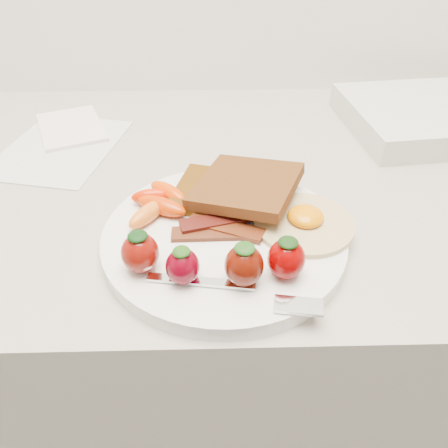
{
  "coord_description": "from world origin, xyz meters",
  "views": [
    {
      "loc": [
        -0.01,
        1.17,
        1.22
      ],
      "look_at": [
        0.0,
        1.54,
        0.93
      ],
      "focal_mm": 35.0,
      "sensor_mm": 36.0,
      "label": 1
    }
  ],
  "objects": [
    {
      "name": "counter",
      "position": [
        0.0,
        1.7,
        0.45
      ],
      "size": [
        2.0,
        0.6,
        0.9
      ],
      "primitive_type": "cube",
      "color": "gray",
      "rests_on": "ground"
    },
    {
      "name": "plate",
      "position": [
        0.0,
        1.54,
        0.91
      ],
      "size": [
        0.27,
        0.27,
        0.02
      ],
      "primitive_type": "cylinder",
      "color": "white",
      "rests_on": "counter"
    },
    {
      "name": "toast_lower",
      "position": [
        -0.01,
        1.61,
        0.93
      ],
      "size": [
        0.11,
        0.11,
        0.01
      ],
      "primitive_type": "cube",
      "rotation": [
        0.0,
        0.0,
        -0.27
      ],
      "color": "#491F06",
      "rests_on": "plate"
    },
    {
      "name": "toast_upper",
      "position": [
        0.03,
        1.6,
        0.94
      ],
      "size": [
        0.15,
        0.15,
        0.03
      ],
      "primitive_type": "cube",
      "rotation": [
        0.0,
        -0.1,
        -0.41
      ],
      "color": "#4A2C0D",
      "rests_on": "toast_lower"
    },
    {
      "name": "fried_egg",
      "position": [
        0.09,
        1.55,
        0.92
      ],
      "size": [
        0.15,
        0.15,
        0.02
      ],
      "color": "beige",
      "rests_on": "plate"
    },
    {
      "name": "bacon_strips",
      "position": [
        -0.0,
        1.54,
        0.92
      ],
      "size": [
        0.1,
        0.06,
        0.01
      ],
      "color": "black",
      "rests_on": "plate"
    },
    {
      "name": "baby_carrots",
      "position": [
        -0.07,
        1.58,
        0.93
      ],
      "size": [
        0.07,
        0.1,
        0.02
      ],
      "color": "red",
      "rests_on": "plate"
    },
    {
      "name": "strawberries",
      "position": [
        -0.01,
        1.47,
        0.94
      ],
      "size": [
        0.18,
        0.06,
        0.05
      ],
      "color": "#6A0B05",
      "rests_on": "plate"
    },
    {
      "name": "fork",
      "position": [
        0.02,
        1.45,
        0.92
      ],
      "size": [
        0.17,
        0.06,
        0.0
      ],
      "color": "silver",
      "rests_on": "plate"
    },
    {
      "name": "paper_sheet",
      "position": [
        -0.24,
        1.77,
        0.9
      ],
      "size": [
        0.2,
        0.24,
        0.0
      ],
      "primitive_type": "cube",
      "rotation": [
        0.0,
        0.0,
        -0.21
      ],
      "color": "silver",
      "rests_on": "counter"
    },
    {
      "name": "notepad",
      "position": [
        -0.24,
        1.83,
        0.91
      ],
      "size": [
        0.14,
        0.16,
        0.01
      ],
      "primitive_type": "cube",
      "rotation": [
        0.0,
        0.0,
        0.4
      ],
      "color": "silver",
      "rests_on": "paper_sheet"
    },
    {
      "name": "appliance",
      "position": [
        0.35,
        1.83,
        0.92
      ],
      "size": [
        0.3,
        0.25,
        0.04
      ],
      "primitive_type": "cube",
      "rotation": [
        0.0,
        0.0,
        0.11
      ],
      "color": "beige",
      "rests_on": "counter"
    }
  ]
}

